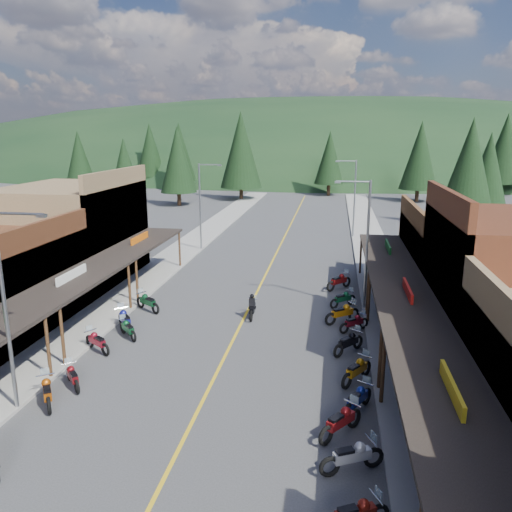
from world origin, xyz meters
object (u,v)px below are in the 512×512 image
at_px(shop_east_3, 466,261).
at_px(bike_east_11, 343,298).
at_px(bike_east_6, 358,398).
at_px(bike_east_12, 339,280).
at_px(bike_west_6, 72,376).
at_px(bike_west_8, 128,328).
at_px(pine_7, 150,150).
at_px(bike_east_5, 341,420).
at_px(bike_east_10, 342,312).
at_px(streetlight_3, 353,195).
at_px(pine_0, 79,157).
at_px(pine_9, 488,168).
at_px(pine_3, 330,158).
at_px(pine_8, 125,170).
at_px(bike_east_4, 352,455).
at_px(bike_east_9, 354,322).
at_px(shop_west_3, 74,233).
at_px(bike_west_9, 125,319).
at_px(pedestrian_east_a, 407,357).
at_px(bike_west_5, 47,391).
at_px(pine_10, 178,160).
at_px(streetlight_1, 201,203).
at_px(bike_east_8, 349,342).
at_px(bike_west_7, 97,341).
at_px(pine_4, 420,155).
at_px(streetlight_2, 365,239).
at_px(bike_east_7, 357,369).
at_px(pedestrian_east_b, 379,274).
at_px(bike_west_10, 148,301).
at_px(pine_1, 179,151).
at_px(pine_2, 241,150).
at_px(rider_on_bike, 252,308).
at_px(pine_5, 505,148).

height_order(shop_east_3, bike_east_11, shop_east_3).
relative_size(bike_east_6, bike_east_12, 0.93).
height_order(bike_west_6, bike_west_8, bike_west_8).
relative_size(pine_7, bike_east_5, 5.51).
bearing_deg(bike_east_6, bike_east_10, 122.86).
xyz_separation_m(streetlight_3, pine_0, (-46.95, 32.00, 2.02)).
bearing_deg(pine_9, shop_east_3, -106.91).
xyz_separation_m(pine_3, pine_8, (-26.00, -26.00, -0.51)).
bearing_deg(bike_east_4, bike_east_9, 151.92).
bearing_deg(shop_west_3, bike_west_9, -49.44).
relative_size(streetlight_3, pine_3, 0.73).
bearing_deg(pedestrian_east_a, pine_8, -163.82).
relative_size(bike_east_6, bike_east_11, 1.06).
bearing_deg(bike_west_5, pine_10, 67.75).
height_order(streetlight_1, bike_east_8, streetlight_1).
xyz_separation_m(streetlight_1, pine_3, (10.95, 44.00, 2.02)).
bearing_deg(bike_west_7, streetlight_1, 35.26).
distance_m(pine_4, pine_10, 37.37).
bearing_deg(streetlight_1, bike_west_8, -86.27).
bearing_deg(streetlight_2, bike_east_7, -93.94).
distance_m(bike_east_8, bike_east_9, 2.93).
bearing_deg(shop_east_3, bike_east_8, -127.95).
bearing_deg(bike_west_5, pedestrian_east_b, 16.53).
height_order(bike_west_8, bike_east_8, bike_east_8).
relative_size(streetlight_3, bike_west_9, 3.41).
height_order(bike_west_5, bike_east_9, bike_west_5).
bearing_deg(bike_west_10, bike_east_10, -55.86).
distance_m(streetlight_2, pine_4, 53.23).
bearing_deg(pine_1, bike_east_8, -66.39).
relative_size(streetlight_2, pine_2, 0.57).
bearing_deg(bike_west_8, bike_west_10, 50.79).
xyz_separation_m(bike_east_4, bike_east_6, (0.31, 3.65, -0.02)).
relative_size(pine_1, bike_west_8, 6.43).
bearing_deg(streetlight_2, pine_3, 92.91).
distance_m(pine_3, pine_10, 27.20).
bearing_deg(bike_west_9, rider_on_bike, -13.36).
relative_size(bike_east_8, pedestrian_east_a, 1.19).
bearing_deg(bike_east_10, shop_west_3, -143.70).
bearing_deg(pine_2, bike_west_10, -85.71).
bearing_deg(bike_west_9, bike_east_12, 0.49).
xyz_separation_m(bike_west_5, bike_west_7, (-0.33, 5.02, -0.03)).
xyz_separation_m(pine_2, rider_on_bike, (10.47, -52.49, -7.38)).
relative_size(streetlight_2, bike_east_8, 3.67).
bearing_deg(bike_east_8, pine_7, 156.13).
relative_size(bike_west_7, bike_east_4, 0.94).
distance_m(pine_5, bike_west_7, 83.28).
distance_m(pine_1, bike_east_11, 68.91).
xyz_separation_m(pine_9, bike_west_6, (-29.83, -48.97, -5.84)).
bearing_deg(pedestrian_east_b, bike_west_8, 13.39).
xyz_separation_m(pine_2, pine_4, (28.00, 2.00, -0.75)).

